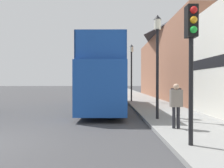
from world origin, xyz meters
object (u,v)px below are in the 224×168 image
tour_bus (105,82)px  pedestrian_nearest (176,101)px  traffic_signal (191,43)px  lamp_post_second (131,62)px  pedestrian_second (176,97)px  parked_car_ahead_of_bus (114,92)px  lamp_post_nearest (157,47)px

tour_bus → pedestrian_nearest: tour_bus is taller
traffic_signal → lamp_post_second: bearing=90.8°
pedestrian_second → traffic_signal: traffic_signal is taller
pedestrian_nearest → traffic_signal: bearing=-97.0°
tour_bus → pedestrian_nearest: 7.58m
parked_car_ahead_of_bus → lamp_post_second: (1.45, -4.96, 2.89)m
tour_bus → pedestrian_second: (3.41, -4.79, -0.73)m
parked_car_ahead_of_bus → tour_bus: bearing=-93.7°
tour_bus → lamp_post_second: (2.25, 4.14, 1.72)m
pedestrian_nearest → lamp_post_second: (-0.46, 11.17, 2.44)m
parked_car_ahead_of_bus → lamp_post_nearest: 14.42m
tour_bus → pedestrian_nearest: (2.71, -7.04, -0.72)m
traffic_signal → parked_car_ahead_of_bus: bearing=95.2°
parked_car_ahead_of_bus → lamp_post_nearest: lamp_post_nearest is taller
pedestrian_second → lamp_post_second: size_ratio=0.32×
pedestrian_second → traffic_signal: (-0.96, -4.39, 1.77)m
pedestrian_nearest → tour_bus: bearing=111.0°
lamp_post_nearest → pedestrian_second: bearing=10.2°
tour_bus → pedestrian_nearest: size_ratio=6.57×
lamp_post_second → tour_bus: bearing=-118.5°
parked_car_ahead_of_bus → pedestrian_second: size_ratio=2.48×
tour_bus → parked_car_ahead_of_bus: size_ratio=2.68×
lamp_post_nearest → lamp_post_second: lamp_post_second is taller
pedestrian_nearest → traffic_signal: size_ratio=0.44×
pedestrian_second → pedestrian_nearest: bearing=-107.2°
pedestrian_second → traffic_signal: bearing=-102.3°
tour_bus → lamp_post_second: bearing=62.9°
traffic_signal → pedestrian_nearest: bearing=83.0°
tour_bus → parked_car_ahead_of_bus: (0.79, 9.10, -1.17)m
lamp_post_second → parked_car_ahead_of_bus: bearing=106.3°
lamp_post_second → lamp_post_nearest: bearing=-88.5°
pedestrian_second → lamp_post_nearest: (-0.92, -0.17, 2.32)m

